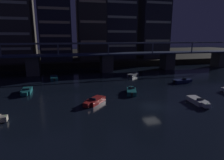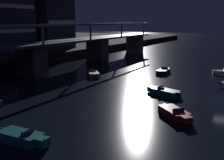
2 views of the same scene
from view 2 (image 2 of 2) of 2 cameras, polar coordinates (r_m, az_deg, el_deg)
The scene contains 6 objects.
river_bridge at distance 52.21m, azimuth -16.12°, elevation 5.10°, with size 94.96×6.40×9.38m.
speedboat_near_left at distance 54.82m, azimuth 10.52°, elevation 1.78°, with size 5.22×2.00×1.16m.
speedboat_near_center at distance 25.00m, azimuth -17.88°, elevation -11.08°, with size 1.87×5.20×1.16m.
speedboat_mid_center at distance 30.30m, azimuth 12.79°, elevation -6.68°, with size 4.30×4.47×1.16m.
speedboat_mid_right at distance 51.39m, azimuth -3.91°, elevation 1.27°, with size 4.52×4.25×1.16m.
speedboat_far_right at distance 38.92m, azimuth 10.60°, elevation -2.40°, with size 2.94×5.14×1.16m.
Camera 2 is at (-36.49, -3.94, 9.97)m, focal length 44.63 mm.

